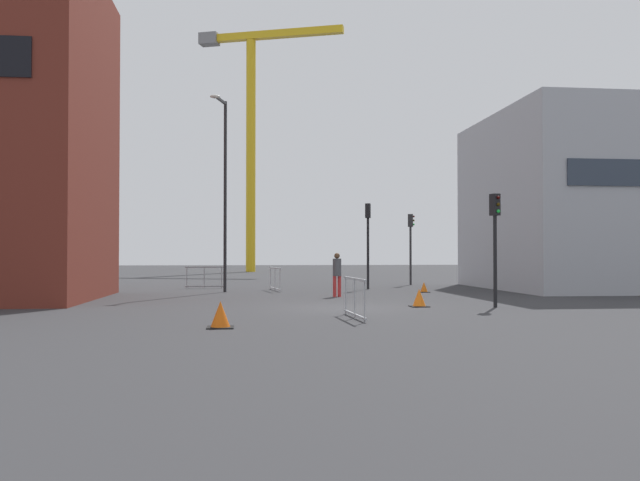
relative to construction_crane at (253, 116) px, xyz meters
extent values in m
plane|color=#333335|center=(2.33, -42.85, -14.89)|extent=(160.00, 160.00, 0.00)
cube|color=black|center=(-8.02, -42.16, -6.99)|extent=(1.10, 0.06, 1.30)
cube|color=#A8AAB2|center=(17.58, -32.74, -10.64)|extent=(12.82, 10.84, 8.49)
cylinder|color=gold|center=(-0.18, 0.06, -3.81)|extent=(0.90, 0.90, 22.17)
cube|color=gold|center=(2.02, -0.71, 7.68)|extent=(12.81, 5.05, 0.70)
cube|color=slate|center=(-4.20, 1.47, 7.68)|extent=(2.09, 1.73, 1.10)
cylinder|color=#232326|center=(-1.67, -33.63, -10.60)|extent=(0.14, 0.14, 8.59)
cube|color=#232326|center=(-1.87, -34.34, -6.40)|extent=(0.50, 1.45, 0.10)
ellipsoid|color=silver|center=(-2.07, -35.05, -6.42)|extent=(0.44, 0.24, 0.16)
cylinder|color=black|center=(7.19, -43.22, -13.42)|extent=(0.12, 0.12, 2.95)
cube|color=black|center=(7.19, -43.22, -11.59)|extent=(0.31, 0.34, 0.70)
sphere|color=#390605|center=(7.24, -43.39, -11.37)|extent=(0.11, 0.11, 0.11)
sphere|color=#3C2905|center=(7.24, -43.39, -11.59)|extent=(0.11, 0.11, 0.11)
sphere|color=green|center=(7.24, -43.39, -11.81)|extent=(0.11, 0.11, 0.11)
cylinder|color=black|center=(5.15, -32.00, -13.16)|extent=(0.12, 0.12, 3.46)
cube|color=black|center=(5.15, -32.00, -11.08)|extent=(0.32, 0.34, 0.70)
sphere|color=#390605|center=(5.20, -31.83, -10.86)|extent=(0.11, 0.11, 0.11)
sphere|color=#3C2905|center=(5.20, -31.83, -11.08)|extent=(0.11, 0.11, 0.11)
sphere|color=green|center=(5.20, -31.83, -11.30)|extent=(0.11, 0.11, 0.11)
cylinder|color=#2D2D30|center=(8.30, -27.88, -13.29)|extent=(0.12, 0.12, 3.21)
cube|color=#2D2D30|center=(8.30, -27.88, -11.33)|extent=(0.33, 0.30, 0.70)
sphere|color=#390605|center=(8.47, -27.92, -11.11)|extent=(0.11, 0.11, 0.11)
sphere|color=#3C2905|center=(8.47, -27.92, -11.33)|extent=(0.11, 0.11, 0.11)
sphere|color=green|center=(8.47, -27.92, -11.55)|extent=(0.11, 0.11, 0.11)
cylinder|color=red|center=(2.97, -37.46, -14.47)|extent=(0.14, 0.14, 0.83)
cylinder|color=red|center=(2.77, -37.49, -14.47)|extent=(0.14, 0.14, 0.83)
cylinder|color=#4C4C51|center=(2.87, -37.47, -13.71)|extent=(0.34, 0.34, 0.69)
sphere|color=brown|center=(2.87, -37.47, -13.25)|extent=(0.23, 0.23, 0.23)
cube|color=#9EA0A5|center=(2.10, -46.31, -13.84)|extent=(0.19, 2.57, 0.06)
cube|color=#9EA0A5|center=(2.10, -46.31, -14.79)|extent=(0.19, 2.57, 0.06)
cylinder|color=#9EA0A5|center=(2.16, -47.47, -14.37)|extent=(0.04, 0.04, 1.05)
cylinder|color=#9EA0A5|center=(2.10, -46.31, -14.37)|extent=(0.04, 0.04, 1.05)
cylinder|color=#9EA0A5|center=(2.04, -45.15, -14.37)|extent=(0.04, 0.04, 1.05)
cube|color=#B2B5BA|center=(0.61, -32.80, -13.84)|extent=(0.44, 2.55, 0.06)
cube|color=#B2B5BA|center=(0.61, -32.80, -14.79)|extent=(0.44, 2.55, 0.06)
cylinder|color=#B2B5BA|center=(0.78, -33.94, -14.37)|extent=(0.04, 0.04, 1.05)
cylinder|color=#B2B5BA|center=(0.61, -32.80, -14.37)|extent=(0.04, 0.04, 1.05)
cylinder|color=#B2B5BA|center=(0.44, -31.65, -14.37)|extent=(0.04, 0.04, 1.05)
cube|color=gray|center=(-2.78, -30.19, -13.84)|extent=(1.89, 0.11, 0.06)
cube|color=gray|center=(-2.78, -30.19, -14.79)|extent=(1.89, 0.11, 0.06)
cylinder|color=gray|center=(-3.63, -30.21, -14.37)|extent=(0.04, 0.04, 1.05)
cylinder|color=gray|center=(-2.78, -30.19, -14.37)|extent=(0.04, 0.04, 1.05)
cylinder|color=gray|center=(-1.93, -30.17, -14.37)|extent=(0.04, 0.04, 1.05)
cube|color=black|center=(4.82, -42.73, -14.88)|extent=(0.58, 0.58, 0.03)
cone|color=orange|center=(4.82, -42.73, -14.60)|extent=(0.45, 0.45, 0.59)
cube|color=black|center=(-1.37, -48.24, -14.88)|extent=(0.62, 0.62, 0.03)
cone|color=#E55B0F|center=(-1.37, -48.24, -14.58)|extent=(0.47, 0.47, 0.62)
cube|color=black|center=(7.15, -34.84, -14.88)|extent=(0.46, 0.46, 0.03)
cone|color=orange|center=(7.15, -34.84, -14.66)|extent=(0.35, 0.35, 0.46)
camera|label=1|loc=(-0.84, -63.93, -13.17)|focal=37.59mm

